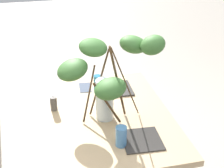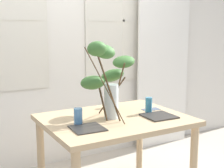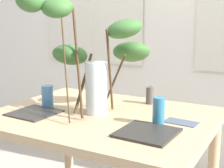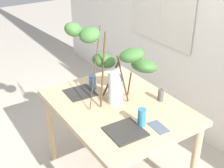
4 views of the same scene
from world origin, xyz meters
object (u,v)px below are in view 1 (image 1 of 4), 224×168
object	(u,v)px
plate_square_right	(116,89)
drinking_glass_blue_right	(98,84)
vase_with_branches	(104,73)
pillar_candle	(54,104)
drinking_glass_blue_left	(121,136)
dining_table	(104,127)
plate_square_left	(142,140)

from	to	relation	value
plate_square_right	drinking_glass_blue_right	bearing A→B (deg)	90.83
plate_square_right	vase_with_branches	bearing A→B (deg)	156.17
drinking_glass_blue_right	pillar_candle	distance (m)	0.41
drinking_glass_blue_left	plate_square_right	size ratio (longest dim) A/B	0.52
drinking_glass_blue_left	vase_with_branches	bearing A→B (deg)	8.09
dining_table	plate_square_left	bearing A→B (deg)	-153.34
drinking_glass_blue_left	plate_square_left	size ratio (longest dim) A/B	0.55
vase_with_branches	plate_square_left	distance (m)	0.48
vase_with_branches	pillar_candle	distance (m)	0.49
dining_table	drinking_glass_blue_left	distance (m)	0.40
drinking_glass_blue_right	plate_square_right	size ratio (longest dim) A/B	0.56
dining_table	pillar_candle	distance (m)	0.40
dining_table	vase_with_branches	world-z (taller)	vase_with_branches
plate_square_left	dining_table	bearing A→B (deg)	26.66
drinking_glass_blue_right	plate_square_left	bearing A→B (deg)	-167.51
dining_table	pillar_candle	xyz separation A→B (m)	(0.15, 0.34, 0.16)
plate_square_right	pillar_candle	distance (m)	0.54
vase_with_branches	drinking_glass_blue_left	world-z (taller)	vase_with_branches
plate_square_right	pillar_candle	world-z (taller)	pillar_candle
vase_with_branches	dining_table	bearing A→B (deg)	-7.96
plate_square_left	drinking_glass_blue_right	bearing A→B (deg)	12.49
vase_with_branches	plate_square_right	bearing A→B (deg)	-23.83
plate_square_left	plate_square_right	bearing A→B (deg)	0.16
drinking_glass_blue_left	drinking_glass_blue_right	size ratio (longest dim) A/B	0.93
dining_table	plate_square_left	xyz separation A→B (m)	(-0.34, -0.17, 0.11)
drinking_glass_blue_left	pillar_candle	xyz separation A→B (m)	(0.50, 0.37, -0.01)
plate_square_left	pillar_candle	distance (m)	0.70
plate_square_left	vase_with_branches	bearing A→B (deg)	32.77
plate_square_left	plate_square_right	world-z (taller)	plate_square_right
vase_with_branches	pillar_candle	size ratio (longest dim) A/B	5.93
drinking_glass_blue_left	plate_square_left	distance (m)	0.15
vase_with_branches	drinking_glass_blue_left	bearing A→B (deg)	-171.91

